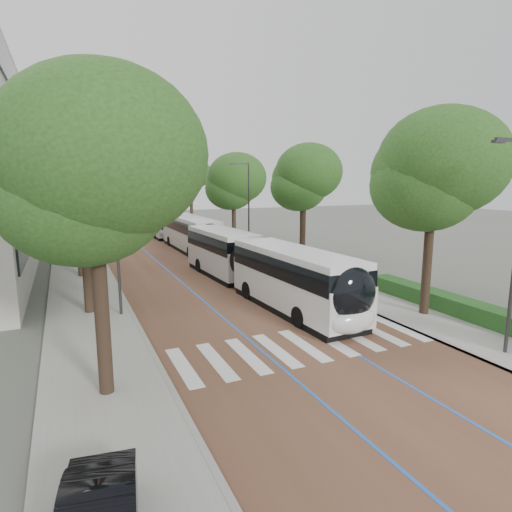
{
  "coord_description": "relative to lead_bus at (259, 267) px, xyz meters",
  "views": [
    {
      "loc": [
        -8.33,
        -13.25,
        6.67
      ],
      "look_at": [
        1.43,
        8.48,
        2.4
      ],
      "focal_mm": 30.0,
      "sensor_mm": 36.0,
      "label": 1
    }
  ],
  "objects": [
    {
      "name": "ground",
      "position": [
        -1.94,
        -9.12,
        -1.63
      ],
      "size": [
        160.0,
        160.0,
        0.0
      ],
      "primitive_type": "plane",
      "color": "#51544C",
      "rests_on": "ground"
    },
    {
      "name": "road",
      "position": [
        -1.94,
        30.88,
        -1.62
      ],
      "size": [
        11.0,
        140.0,
        0.02
      ],
      "primitive_type": "cube",
      "color": "brown",
      "rests_on": "ground"
    },
    {
      "name": "sidewalk_left",
      "position": [
        -9.44,
        30.88,
        -1.57
      ],
      "size": [
        4.0,
        140.0,
        0.12
      ],
      "primitive_type": "cube",
      "color": "gray",
      "rests_on": "ground"
    },
    {
      "name": "sidewalk_right",
      "position": [
        5.56,
        30.88,
        -1.57
      ],
      "size": [
        4.0,
        140.0,
        0.12
      ],
      "primitive_type": "cube",
      "color": "gray",
      "rests_on": "ground"
    },
    {
      "name": "kerb_left",
      "position": [
        -7.54,
        30.88,
        -1.57
      ],
      "size": [
        0.2,
        140.0,
        0.14
      ],
      "primitive_type": "cube",
      "color": "gray",
      "rests_on": "ground"
    },
    {
      "name": "kerb_right",
      "position": [
        3.66,
        30.88,
        -1.57
      ],
      "size": [
        0.2,
        140.0,
        0.14
      ],
      "primitive_type": "cube",
      "color": "gray",
      "rests_on": "ground"
    },
    {
      "name": "zebra_crossing",
      "position": [
        -1.74,
        -8.12,
        -1.6
      ],
      "size": [
        10.55,
        3.6,
        0.01
      ],
      "color": "silver",
      "rests_on": "ground"
    },
    {
      "name": "lane_line_left",
      "position": [
        -3.54,
        30.88,
        -1.6
      ],
      "size": [
        0.12,
        126.0,
        0.01
      ],
      "primitive_type": "cube",
      "color": "blue",
      "rests_on": "road"
    },
    {
      "name": "lane_line_right",
      "position": [
        -0.34,
        30.88,
        -1.6
      ],
      "size": [
        0.12,
        126.0,
        0.01
      ],
      "primitive_type": "cube",
      "color": "blue",
      "rests_on": "road"
    },
    {
      "name": "hedge",
      "position": [
        7.16,
        -9.12,
        -1.11
      ],
      "size": [
        1.2,
        14.0,
        0.8
      ],
      "primitive_type": "cube",
      "color": "#184619",
      "rests_on": "sidewalk_right"
    },
    {
      "name": "streetlight_far",
      "position": [
        4.68,
        12.88,
        3.19
      ],
      "size": [
        1.82,
        0.2,
        8.0
      ],
      "color": "#313134",
      "rests_on": "sidewalk_right"
    },
    {
      "name": "lamp_post_left",
      "position": [
        -8.04,
        -1.12,
        2.49
      ],
      "size": [
        0.14,
        0.14,
        8.0
      ],
      "primitive_type": "cylinder",
      "color": "#313134",
      "rests_on": "sidewalk_left"
    },
    {
      "name": "trees_left",
      "position": [
        -9.44,
        16.25,
        5.22
      ],
      "size": [
        6.37,
        60.82,
        9.9
      ],
      "color": "black",
      "rests_on": "ground"
    },
    {
      "name": "trees_right",
      "position": [
        5.76,
        10.84,
        4.98
      ],
      "size": [
        6.04,
        47.48,
        9.45
      ],
      "color": "black",
      "rests_on": "ground"
    },
    {
      "name": "lead_bus",
      "position": [
        0.0,
        0.0,
        0.0
      ],
      "size": [
        3.45,
        18.5,
        3.2
      ],
      "rotation": [
        0.0,
        0.0,
        0.05
      ],
      "color": "black",
      "rests_on": "ground"
    },
    {
      "name": "bus_queued_0",
      "position": [
        0.52,
        16.28,
        -0.0
      ],
      "size": [
        2.65,
        12.42,
        3.2
      ],
      "rotation": [
        0.0,
        0.0,
        0.01
      ],
      "color": "silver",
      "rests_on": "ground"
    },
    {
      "name": "bus_queued_1",
      "position": [
        0.26,
        29.41,
        -0.0
      ],
      "size": [
        2.63,
        12.42,
        3.2
      ],
      "rotation": [
        0.0,
        0.0,
        -0.01
      ],
      "color": "silver",
      "rests_on": "ground"
    },
    {
      "name": "bus_queued_2",
      "position": [
        0.31,
        41.87,
        -0.0
      ],
      "size": [
        2.69,
        12.43,
        3.2
      ],
      "rotation": [
        0.0,
        0.0,
        -0.01
      ],
      "color": "silver",
      "rests_on": "ground"
    }
  ]
}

